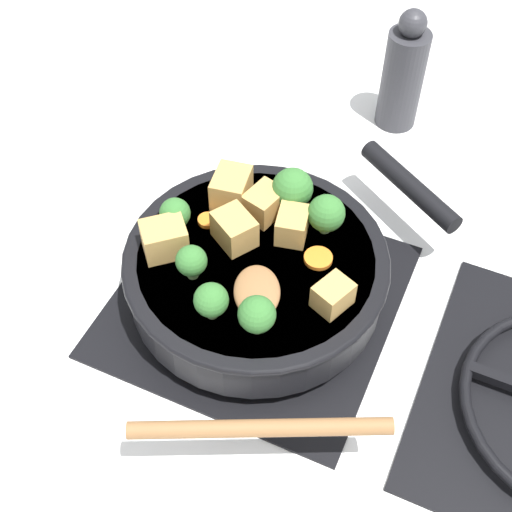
# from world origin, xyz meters

# --- Properties ---
(ground_plane) EXTENTS (2.40, 2.40, 0.00)m
(ground_plane) POSITION_xyz_m (0.00, 0.00, 0.00)
(ground_plane) COLOR white
(front_burner_grate) EXTENTS (0.31, 0.31, 0.03)m
(front_burner_grate) POSITION_xyz_m (0.00, 0.00, 0.01)
(front_burner_grate) COLOR black
(front_burner_grate) RESTS_ON ground_plane
(skillet_pan) EXTENTS (0.38, 0.34, 0.06)m
(skillet_pan) POSITION_xyz_m (-0.00, 0.00, 0.06)
(skillet_pan) COLOR black
(skillet_pan) RESTS_ON front_burner_grate
(wooden_spoon) EXTENTS (0.24, 0.22, 0.02)m
(wooden_spoon) POSITION_xyz_m (0.13, 0.06, 0.09)
(wooden_spoon) COLOR olive
(wooden_spoon) RESTS_ON skillet_pan
(tofu_cube_center_large) EXTENTS (0.05, 0.04, 0.03)m
(tofu_cube_center_large) POSITION_xyz_m (0.03, 0.10, 0.10)
(tofu_cube_center_large) COLOR tan
(tofu_cube_center_large) RESTS_ON skillet_pan
(tofu_cube_near_handle) EXTENTS (0.05, 0.06, 0.04)m
(tofu_cube_near_handle) POSITION_xyz_m (-0.01, -0.03, 0.10)
(tofu_cube_near_handle) COLOR tan
(tofu_cube_near_handle) RESTS_ON skillet_pan
(tofu_cube_east_chunk) EXTENTS (0.05, 0.04, 0.03)m
(tofu_cube_east_chunk) POSITION_xyz_m (-0.04, 0.02, 0.10)
(tofu_cube_east_chunk) COLOR tan
(tofu_cube_east_chunk) RESTS_ON skillet_pan
(tofu_cube_west_chunk) EXTENTS (0.06, 0.06, 0.04)m
(tofu_cube_west_chunk) POSITION_xyz_m (0.03, -0.09, 0.10)
(tofu_cube_west_chunk) COLOR tan
(tofu_cube_west_chunk) RESTS_ON skillet_pan
(tofu_cube_back_piece) EXTENTS (0.05, 0.04, 0.03)m
(tofu_cube_back_piece) POSITION_xyz_m (-0.06, -0.02, 0.10)
(tofu_cube_back_piece) COLOR tan
(tofu_cube_back_piece) RESTS_ON skillet_pan
(tofu_cube_front_piece) EXTENTS (0.05, 0.05, 0.04)m
(tofu_cube_front_piece) POSITION_xyz_m (-0.06, -0.06, 0.10)
(tofu_cube_front_piece) COLOR tan
(tofu_cube_front_piece) RESTS_ON skillet_pan
(broccoli_floret_near_spoon) EXTENTS (0.04, 0.04, 0.04)m
(broccoli_floret_near_spoon) POSITION_xyz_m (0.09, -0.01, 0.11)
(broccoli_floret_near_spoon) COLOR #709956
(broccoli_floret_near_spoon) RESTS_ON skillet_pan
(broccoli_floret_center_top) EXTENTS (0.03, 0.03, 0.04)m
(broccoli_floret_center_top) POSITION_xyz_m (0.00, -0.10, 0.11)
(broccoli_floret_center_top) COLOR #709956
(broccoli_floret_center_top) RESTS_ON skillet_pan
(broccoli_floret_east_rim) EXTENTS (0.04, 0.04, 0.05)m
(broccoli_floret_east_rim) POSITION_xyz_m (-0.07, 0.05, 0.11)
(broccoli_floret_east_rim) COLOR #709956
(broccoli_floret_east_rim) RESTS_ON skillet_pan
(broccoli_floret_west_rim) EXTENTS (0.03, 0.03, 0.04)m
(broccoli_floret_west_rim) POSITION_xyz_m (0.05, -0.05, 0.11)
(broccoli_floret_west_rim) COLOR #709956
(broccoli_floret_west_rim) RESTS_ON skillet_pan
(broccoli_floret_north_edge) EXTENTS (0.04, 0.04, 0.05)m
(broccoli_floret_north_edge) POSITION_xyz_m (0.09, 0.04, 0.11)
(broccoli_floret_north_edge) COLOR #709956
(broccoli_floret_north_edge) RESTS_ON skillet_pan
(broccoli_floret_south_cluster) EXTENTS (0.05, 0.05, 0.05)m
(broccoli_floret_south_cluster) POSITION_xyz_m (-0.08, 0.01, 0.11)
(broccoli_floret_south_cluster) COLOR #709956
(broccoli_floret_south_cluster) RESTS_ON skillet_pan
(carrot_slice_orange_thin) EXTENTS (0.02, 0.02, 0.01)m
(carrot_slice_orange_thin) POSITION_xyz_m (-0.02, -0.07, 0.08)
(carrot_slice_orange_thin) COLOR orange
(carrot_slice_orange_thin) RESTS_ON skillet_pan
(carrot_slice_near_center) EXTENTS (0.03, 0.03, 0.01)m
(carrot_slice_near_center) POSITION_xyz_m (-0.02, 0.06, 0.08)
(carrot_slice_near_center) COLOR orange
(carrot_slice_near_center) RESTS_ON skillet_pan
(pepper_mill) EXTENTS (0.06, 0.06, 0.18)m
(pepper_mill) POSITION_xyz_m (-0.38, 0.05, 0.08)
(pepper_mill) COLOR #333338
(pepper_mill) RESTS_ON ground_plane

